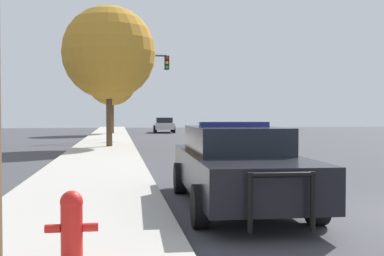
# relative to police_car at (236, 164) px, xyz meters

# --- Properties ---
(sidewalk_left) EXTENTS (3.00, 110.00, 0.13)m
(sidewalk_left) POSITION_rel_police_car_xyz_m (-2.81, -1.39, -0.70)
(sidewalk_left) COLOR #ADA89E
(sidewalk_left) RESTS_ON ground_plane
(police_car) EXTENTS (2.15, 5.32, 1.54)m
(police_car) POSITION_rel_police_car_xyz_m (0.00, 0.00, 0.00)
(police_car) COLOR black
(police_car) RESTS_ON ground_plane
(fire_hydrant) EXTENTS (0.54, 0.24, 0.76)m
(fire_hydrant) POSITION_rel_police_car_xyz_m (-2.63, -3.45, -0.24)
(fire_hydrant) COLOR red
(fire_hydrant) RESTS_ON sidewalk_left
(traffic_light) EXTENTS (3.83, 0.35, 5.51)m
(traffic_light) POSITION_rel_police_car_xyz_m (-1.12, 22.52, 3.24)
(traffic_light) COLOR #424247
(traffic_light) RESTS_ON sidewalk_left
(car_background_distant) EXTENTS (2.09, 4.72, 1.41)m
(car_background_distant) POSITION_rel_police_car_xyz_m (2.15, 36.31, -0.02)
(car_background_distant) COLOR #B7B7BC
(car_background_distant) RESTS_ON ground_plane
(tree_sidewalk_mid) EXTENTS (4.57, 4.57, 6.87)m
(tree_sidewalk_mid) POSITION_rel_police_car_xyz_m (-2.55, 15.36, 3.94)
(tree_sidewalk_mid) COLOR #4C3823
(tree_sidewalk_mid) RESTS_ON sidewalk_left
(tree_sidewalk_far) EXTENTS (4.13, 4.13, 6.45)m
(tree_sidewalk_far) POSITION_rel_police_car_xyz_m (-2.62, 32.15, 3.73)
(tree_sidewalk_far) COLOR #4C3823
(tree_sidewalk_far) RESTS_ON sidewalk_left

